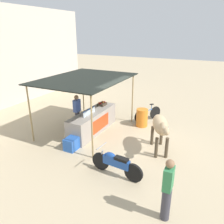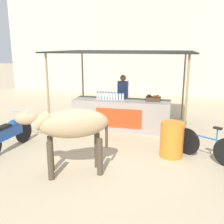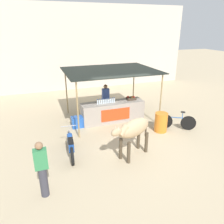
{
  "view_description": "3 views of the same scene",
  "coord_description": "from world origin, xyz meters",
  "views": [
    {
      "loc": [
        -7.7,
        -2.61,
        4.29
      ],
      "look_at": [
        0.08,
        1.27,
        1.07
      ],
      "focal_mm": 35.0,
      "sensor_mm": 36.0,
      "label": 1
    },
    {
      "loc": [
        1.59,
        -5.61,
        2.58
      ],
      "look_at": [
        0.07,
        0.68,
        0.95
      ],
      "focal_mm": 42.0,
      "sensor_mm": 36.0,
      "label": 2
    },
    {
      "loc": [
        -3.33,
        -6.99,
        4.32
      ],
      "look_at": [
        -0.37,
        1.26,
        0.86
      ],
      "focal_mm": 35.0,
      "sensor_mm": 36.0,
      "label": 3
    }
  ],
  "objects": [
    {
      "name": "ground_plane",
      "position": [
        0.0,
        0.0,
        0.0
      ],
      "size": [
        60.0,
        60.0,
        0.0
      ],
      "primitive_type": "plane",
      "color": "tan"
    },
    {
      "name": "building_wall_far",
      "position": [
        0.0,
        8.78,
        2.88
      ],
      "size": [
        16.0,
        0.5,
        5.77
      ],
      "primitive_type": "cube",
      "color": "beige",
      "rests_on": "ground"
    },
    {
      "name": "stall_counter",
      "position": [
        0.0,
        2.2,
        0.48
      ],
      "size": [
        3.0,
        0.82,
        0.96
      ],
      "color": "#9E9389",
      "rests_on": "ground"
    },
    {
      "name": "stall_awning",
      "position": [
        0.0,
        2.5,
        2.34
      ],
      "size": [
        4.2,
        3.2,
        2.43
      ],
      "color": "black",
      "rests_on": "ground"
    },
    {
      "name": "water_bottle_row",
      "position": [
        -0.35,
        2.15,
        1.07
      ],
      "size": [
        0.88,
        0.07,
        0.25
      ],
      "color": "silver",
      "rests_on": "stall_counter"
    },
    {
      "name": "fruit_crate",
      "position": [
        0.97,
        2.25,
        1.03
      ],
      "size": [
        0.44,
        0.32,
        0.18
      ],
      "color": "#3F3326",
      "rests_on": "stall_counter"
    },
    {
      "name": "vendor_behind_counter",
      "position": [
        -0.1,
        2.95,
        0.85
      ],
      "size": [
        0.34,
        0.22,
        1.65
      ],
      "color": "#383842",
      "rests_on": "ground"
    },
    {
      "name": "cooler_box",
      "position": [
        -1.71,
        2.1,
        0.24
      ],
      "size": [
        0.6,
        0.44,
        0.48
      ],
      "primitive_type": "cube",
      "color": "blue",
      "rests_on": "ground"
    },
    {
      "name": "water_barrel",
      "position": [
        1.59,
        0.43,
        0.42
      ],
      "size": [
        0.55,
        0.55,
        0.85
      ],
      "primitive_type": "cylinder",
      "color": "orange",
      "rests_on": "ground"
    },
    {
      "name": "cow",
      "position": [
        -0.39,
        -0.94,
        1.03
      ],
      "size": [
        1.8,
        1.11,
        1.44
      ],
      "color": "tan",
      "rests_on": "ground"
    },
    {
      "name": "motorcycle_parked",
      "position": [
        -2.43,
        -0.11,
        0.43
      ],
      "size": [
        0.55,
        1.8,
        0.9
      ],
      "color": "black",
      "rests_on": "ground"
    },
    {
      "name": "bicycle_leaning",
      "position": [
        2.38,
        0.39,
        0.35
      ],
      "size": [
        1.43,
        0.91,
        0.85
      ],
      "color": "black",
      "rests_on": "ground"
    },
    {
      "name": "passerby_on_street",
      "position": [
        -3.45,
        -1.92,
        0.85
      ],
      "size": [
        0.34,
        0.22,
        1.65
      ],
      "color": "#383842",
      "rests_on": "ground"
    }
  ]
}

